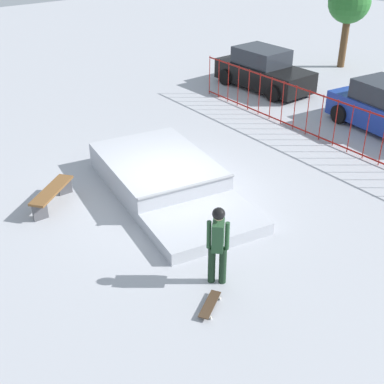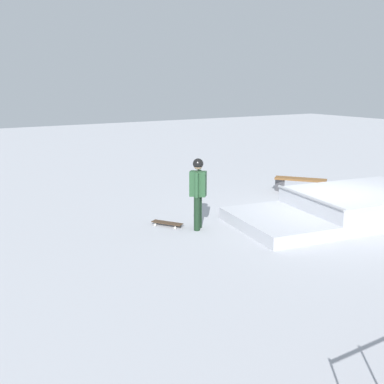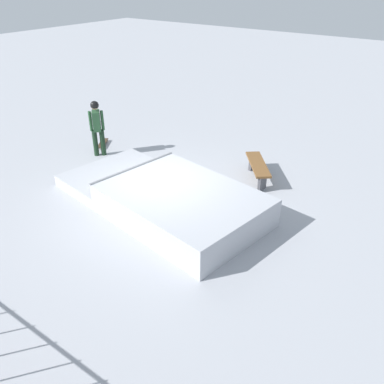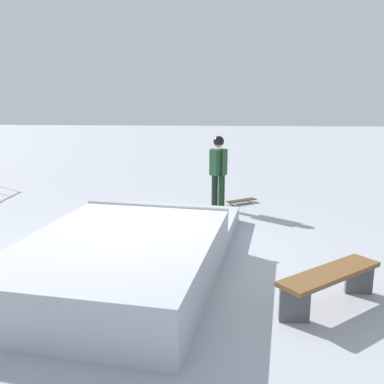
{
  "view_description": "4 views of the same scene",
  "coord_description": "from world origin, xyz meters",
  "views": [
    {
      "loc": [
        9.67,
        -6.49,
        6.71
      ],
      "look_at": [
        1.35,
        -0.33,
        0.9
      ],
      "focal_mm": 48.74,
      "sensor_mm": 36.0,
      "label": 1
    },
    {
      "loc": [
        8.94,
        7.76,
        3.46
      ],
      "look_at": [
        3.62,
        -0.95,
        1.0
      ],
      "focal_mm": 42.79,
      "sensor_mm": 36.0,
      "label": 2
    },
    {
      "loc": [
        -5.8,
        6.52,
        5.16
      ],
      "look_at": [
        -1.04,
        -0.06,
        0.6
      ],
      "focal_mm": 37.57,
      "sensor_mm": 36.0,
      "label": 3
    },
    {
      "loc": [
        -6.65,
        -1.14,
        2.68
      ],
      "look_at": [
        1.13,
        -0.68,
        0.9
      ],
      "focal_mm": 40.61,
      "sensor_mm": 36.0,
      "label": 4
    }
  ],
  "objects": [
    {
      "name": "park_bench",
      "position": [
        -1.44,
        -2.59,
        0.36
      ],
      "size": [
        1.32,
        1.49,
        0.48
      ],
      "rotation": [
        0.0,
        0.0,
        5.39
      ],
      "color": "brown",
      "rests_on": "ground"
    },
    {
      "name": "skate_ramp",
      "position": [
        -0.5,
        0.14,
        0.32
      ],
      "size": [
        5.74,
        3.4,
        0.74
      ],
      "rotation": [
        0.0,
        0.0,
        -0.15
      ],
      "color": "#B0B3BB",
      "rests_on": "ground"
    },
    {
      "name": "ground_plane",
      "position": [
        0.0,
        0.0,
        0.0
      ],
      "size": [
        60.0,
        60.0,
        0.0
      ],
      "primitive_type": "plane",
      "color": "#A8AAB2"
    },
    {
      "name": "skater",
      "position": [
        3.32,
        -1.17,
        1.01
      ],
      "size": [
        0.43,
        0.42,
        1.73
      ],
      "rotation": [
        0.0,
        0.0,
        5.52
      ],
      "color": "black",
      "rests_on": "ground"
    },
    {
      "name": "skateboard",
      "position": [
        3.84,
        -1.76,
        0.08
      ],
      "size": [
        0.61,
        0.78,
        0.09
      ],
      "rotation": [
        0.0,
        0.0,
        5.29
      ],
      "color": "#3F2D1E",
      "rests_on": "ground"
    }
  ]
}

